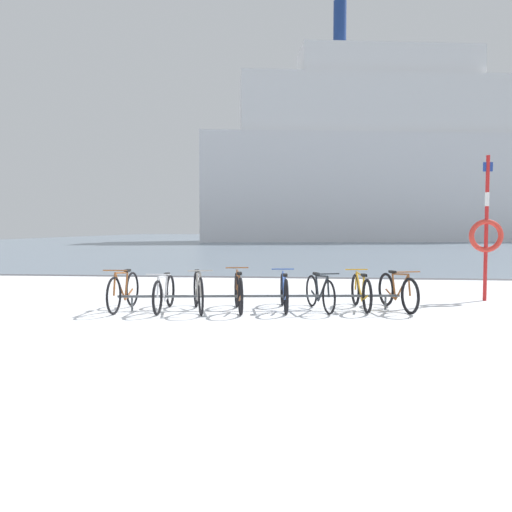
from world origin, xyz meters
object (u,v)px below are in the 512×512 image
Objects in this scene: bicycle_0 at (124,291)px; bicycle_6 at (361,292)px; ferry_ship at (393,163)px; bicycle_2 at (198,292)px; bicycle_4 at (284,292)px; bicycle_1 at (164,293)px; bicycle_7 at (398,292)px; bicycle_3 at (239,292)px; rescue_post at (486,232)px; bicycle_5 at (320,293)px.

bicycle_6 is (4.62, 0.58, -0.03)m from bicycle_0.
bicycle_0 is at bearing -104.93° from ferry_ship.
bicycle_2 is 1.68m from bicycle_4.
bicycle_1 is at bearing 1.61° from bicycle_0.
bicycle_0 is at bearing -172.79° from bicycle_6.
bicycle_7 is 52.64m from ferry_ship.
rescue_post is (5.23, 1.92, 1.14)m from bicycle_3.
bicycle_3 is (0.77, 0.08, -0.01)m from bicycle_2.
rescue_post is (4.36, 1.66, 1.16)m from bicycle_4.
bicycle_0 reaches higher than bicycle_1.
bicycle_0 is 0.54× the size of rescue_post.
rescue_post is at bearing 16.87° from bicycle_1.
bicycle_5 is at bearing 6.56° from bicycle_1.
bicycle_1 is 1.01× the size of bicycle_7.
bicycle_2 is at bearing -168.28° from bicycle_4.
bicycle_2 is 0.92× the size of bicycle_4.
bicycle_3 is at bearing -171.20° from bicycle_5.
bicycle_4 is (2.31, 0.36, 0.01)m from bicycle_1.
bicycle_4 is at bearing 16.59° from bicycle_3.
ferry_ship is (9.18, 51.16, 8.97)m from bicycle_6.
ferry_ship reaches higher than bicycle_5.
bicycle_2 is at bearing -172.11° from bicycle_5.
bicycle_0 is at bearing -172.95° from bicycle_4.
bicycle_6 is at bearing 178.96° from bicycle_7.
rescue_post is at bearing 18.44° from bicycle_2.
bicycle_7 reaches higher than bicycle_1.
rescue_post is at bearing 27.13° from bicycle_6.
bicycle_6 is 52.75m from ferry_ship.
bicycle_0 reaches higher than bicycle_5.
bicycle_6 is at bearing -100.17° from ferry_ship.
bicycle_6 reaches higher than bicycle_1.
bicycle_3 is 3.11m from bicycle_7.
bicycle_3 is 2.42m from bicycle_6.
bicycle_7 is 0.52× the size of rescue_post.
bicycle_7 reaches higher than bicycle_5.
bicycle_6 is (2.38, 0.46, -0.02)m from bicycle_3.
bicycle_5 is (3.01, 0.35, 0.00)m from bicycle_1.
bicycle_2 reaches higher than bicycle_0.
bicycle_5 is (1.56, 0.24, -0.02)m from bicycle_3.
bicycle_1 is 3.03m from bicycle_5.
bicycle_5 is 0.84m from bicycle_6.
bicycle_4 is 2.22m from bicycle_7.
bicycle_5 is 0.93× the size of bicycle_7.
ferry_ship reaches higher than rescue_post.
bicycle_3 is at bearing 3.21° from bicycle_0.
bicycle_1 is 4.55m from bicycle_7.
bicycle_4 is at bearing 11.72° from bicycle_2.
ferry_ship is at bearing 78.24° from bicycle_4.
bicycle_3 is at bearing -102.62° from ferry_ship.
bicycle_4 is at bearing 178.63° from bicycle_5.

